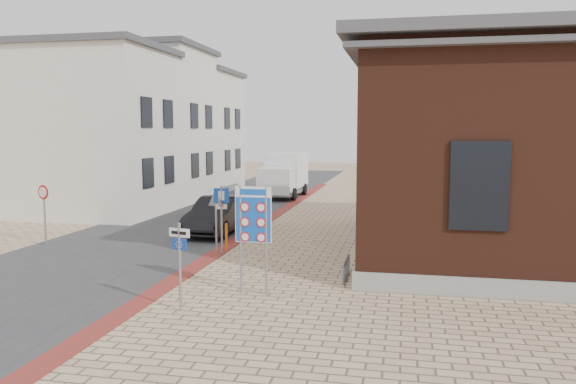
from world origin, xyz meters
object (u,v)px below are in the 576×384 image
Objects in this scene: box_truck at (284,175)px; bollard at (226,237)px; parking_sign at (221,208)px; sedan at (218,215)px; essen_sign at (180,254)px; border_sign at (253,217)px.

box_truck is 5.52× the size of bollard.
parking_sign is 2.41× the size of bollard.
bollard is (1.40, -3.19, -0.26)m from sedan.
essen_sign is at bearing -93.40° from parking_sign.
essen_sign is 6.09m from parking_sign.
sedan is 10.00m from essen_sign.
parking_sign is at bearing -90.00° from bollard.
border_sign is 1.35× the size of essen_sign.
box_truck is 16.56m from parking_sign.
essen_sign is at bearing -127.85° from border_sign.
essen_sign is 0.89× the size of parking_sign.
parking_sign is (-2.30, 4.35, -0.43)m from border_sign.
box_truck reaches higher than bollard.
sedan is 2.18× the size of essen_sign.
box_truck reaches higher than essen_sign.
bollard is at bearing -83.37° from box_truck.
bollard is at bearing 77.13° from parking_sign.
box_truck is 2.57× the size of essen_sign.
border_sign is at bearing -64.90° from sedan.
parking_sign reaches higher than sedan.
box_truck is at bearing 94.99° from bollard.
border_sign is at bearing -64.64° from bollard.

